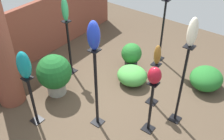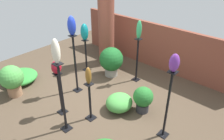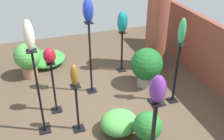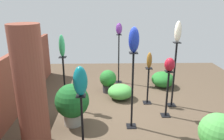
{
  "view_description": "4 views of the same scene",
  "coord_description": "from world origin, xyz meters",
  "views": [
    {
      "loc": [
        -3.24,
        -2.31,
        3.65
      ],
      "look_at": [
        -0.12,
        0.04,
        0.78
      ],
      "focal_mm": 42.0,
      "sensor_mm": 36.0,
      "label": 1
    },
    {
      "loc": [
        3.24,
        -3.12,
        3.43
      ],
      "look_at": [
        0.17,
        0.3,
        0.81
      ],
      "focal_mm": 35.0,
      "sensor_mm": 36.0,
      "label": 2
    },
    {
      "loc": [
        3.89,
        -1.16,
        3.29
      ],
      "look_at": [
        -0.18,
        0.19,
        0.79
      ],
      "focal_mm": 42.0,
      "sensor_mm": 36.0,
      "label": 3
    },
    {
      "loc": [
        -4.68,
        0.4,
        2.51
      ],
      "look_at": [
        -0.23,
        0.3,
        1.07
      ],
      "focal_mm": 35.0,
      "sensor_mm": 36.0,
      "label": 4
    }
  ],
  "objects": [
    {
      "name": "ground_plane",
      "position": [
        0.0,
        0.0,
        0.0
      ],
      "size": [
        8.0,
        8.0,
        0.0
      ],
      "primitive_type": "plane",
      "color": "#4C3D2D"
    },
    {
      "name": "brick_wall_back",
      "position": [
        0.0,
        2.48,
        0.71
      ],
      "size": [
        5.6,
        0.12,
        1.41
      ],
      "primitive_type": "cube",
      "color": "brown",
      "rests_on": "ground"
    },
    {
      "name": "brick_pillar",
      "position": [
        -1.3,
        1.67,
        1.09
      ],
      "size": [
        0.5,
        0.5,
        2.17
      ],
      "primitive_type": "cylinder",
      "color": "brown",
      "rests_on": "ground"
    },
    {
      "name": "pedestal_ivory",
      "position": [
        0.2,
        -1.2,
        0.74
      ],
      "size": [
        0.2,
        0.2,
        1.59
      ],
      "color": "black",
      "rests_on": "ground"
    },
    {
      "name": "pedestal_bronze",
      "position": [
        0.35,
        -0.61,
        0.42
      ],
      "size": [
        0.2,
        0.2,
        0.93
      ],
      "color": "black",
      "rests_on": "ground"
    },
    {
      "name": "pedestal_ruby",
      "position": [
        -0.31,
        -0.92,
        0.48
      ],
      "size": [
        0.2,
        0.2,
        1.06
      ],
      "color": "black",
      "rests_on": "ground"
    },
    {
      "name": "pedestal_teal",
      "position": [
        -1.38,
        0.84,
        0.46
      ],
      "size": [
        0.2,
        0.2,
        1.01
      ],
      "color": "black",
      "rests_on": "ground"
    },
    {
      "name": "pedestal_jade",
      "position": [
        0.13,
        1.41,
        0.59
      ],
      "size": [
        0.2,
        0.2,
        1.28
      ],
      "color": "black",
      "rests_on": "ground"
    },
    {
      "name": "pedestal_cobalt",
      "position": [
        -0.74,
        -0.09,
        0.73
      ],
      "size": [
        0.2,
        0.2,
        1.58
      ],
      "color": "black",
      "rests_on": "ground"
    },
    {
      "name": "pedestal_violet",
      "position": [
        1.84,
        0.04,
        0.71
      ],
      "size": [
        0.2,
        0.2,
        1.52
      ],
      "color": "black",
      "rests_on": "ground"
    },
    {
      "name": "art_vase_ivory",
      "position": [
        0.2,
        -1.2,
        1.83
      ],
      "size": [
        0.15,
        0.15,
        0.48
      ],
      "primitive_type": "ellipsoid",
      "color": "beige",
      "rests_on": "pedestal_ivory"
    },
    {
      "name": "art_vase_bronze",
      "position": [
        0.35,
        -0.61,
        1.13
      ],
      "size": [
        0.12,
        0.13,
        0.39
      ],
      "primitive_type": "ellipsoid",
      "color": "brown",
      "rests_on": "pedestal_bronze"
    },
    {
      "name": "art_vase_ruby",
      "position": [
        -0.31,
        -0.92,
        1.21
      ],
      "size": [
        0.21,
        0.22,
        0.3
      ],
      "primitive_type": "ellipsoid",
      "color": "maroon",
      "rests_on": "pedestal_ruby"
    },
    {
      "name": "art_vase_teal",
      "position": [
        -1.38,
        0.84,
        1.26
      ],
      "size": [
        0.22,
        0.24,
        0.5
      ],
      "primitive_type": "ellipsoid",
      "color": "#0F727A",
      "rests_on": "pedestal_teal"
    },
    {
      "name": "art_vase_jade",
      "position": [
        0.13,
        1.41,
        1.53
      ],
      "size": [
        0.14,
        0.13,
        0.5
      ],
      "primitive_type": "ellipsoid",
      "color": "#2D9356",
      "rests_on": "pedestal_jade"
    },
    {
      "name": "art_vase_cobalt",
      "position": [
        -0.74,
        -0.09,
        1.82
      ],
      "size": [
        0.19,
        0.2,
        0.48
      ],
      "primitive_type": "ellipsoid",
      "color": "#192D9E",
      "rests_on": "pedestal_cobalt"
    },
    {
      "name": "art_vase_violet",
      "position": [
        1.84,
        0.04,
        1.69
      ],
      "size": [
        0.18,
        0.19,
        0.34
      ],
      "primitive_type": "ellipsoid",
      "color": "#6B2D8C",
      "rests_on": "pedestal_violet"
    },
    {
      "name": "potted_plant_back_center",
      "position": [
        -1.79,
        -1.33,
        0.49
      ],
      "size": [
        0.61,
        0.61,
        0.85
      ],
      "color": "#936B4C",
      "rests_on": "ground"
    },
    {
      "name": "potted_plant_mid_left",
      "position": [
        -0.6,
        1.13,
        0.5
      ],
      "size": [
        0.71,
        0.71,
        0.89
      ],
      "color": "gray",
      "rests_on": "ground"
    },
    {
      "name": "potted_plant_front_left",
      "position": [
        1.07,
        0.38,
        0.36
      ],
      "size": [
        0.47,
        0.47,
        0.65
      ],
      "color": "#2D2D33",
      "rests_on": "ground"
    },
    {
      "name": "foliage_bed_east",
      "position": [
        0.62,
        0.05,
        0.2
      ],
      "size": [
        0.62,
        0.66,
        0.39
      ],
      "primitive_type": "ellipsoid",
      "color": "#479942",
      "rests_on": "ground"
    },
    {
      "name": "foliage_bed_center",
      "position": [
        1.45,
        -1.28,
        0.22
      ],
      "size": [
        0.75,
        0.67,
        0.45
      ],
      "primitive_type": "ellipsoid",
      "color": "#236B28",
      "rests_on": "ground"
    }
  ]
}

